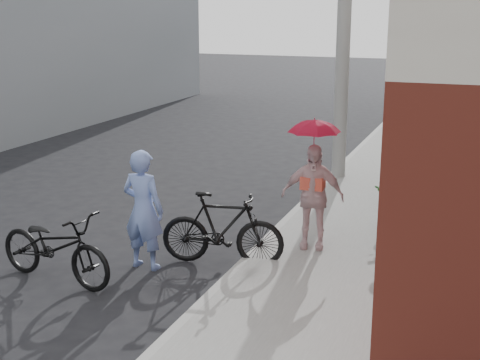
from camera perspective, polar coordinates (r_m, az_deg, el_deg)
The scene contains 11 objects.
ground at distance 9.17m, azimuth -7.06°, elevation -8.47°, with size 80.00×80.00×0.00m, color black.
sidewalk at distance 10.23m, azimuth 8.82°, elevation -5.65°, with size 2.20×24.00×0.12m, color gray.
curb at distance 10.51m, azimuth 2.62°, elevation -4.93°, with size 0.12×24.00×0.12m, color #9E9E99.
utility_pole at distance 13.73m, azimuth 8.91°, elevation 14.16°, with size 0.28×0.28×7.00m, color #9E9E99.
officer at distance 9.33m, azimuth -8.25°, elevation -2.52°, with size 0.62×0.41×1.70m, color #768FD3.
bike_left at distance 9.21m, azimuth -15.51°, elevation -5.49°, with size 0.66×1.88×0.99m, color black.
bike_right at distance 9.46m, azimuth -1.51°, elevation -4.18°, with size 0.50×1.76×1.06m, color black.
kimono_woman at distance 9.76m, azimuth 6.20°, elevation -1.40°, with size 0.91×0.38×1.55m, color beige.
parasol at distance 9.52m, azimuth 6.38°, elevation 4.92°, with size 0.72×0.72×0.63m, color red.
planter at distance 11.12m, azimuth 12.81°, elevation -3.36°, with size 0.35×0.35×0.18m, color black.
potted_plant at distance 11.00m, azimuth 12.93°, elevation -1.33°, with size 0.57×0.50×0.64m, color #2E732F.
Camera 1 is at (4.03, -7.41, 3.59)m, focal length 50.00 mm.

